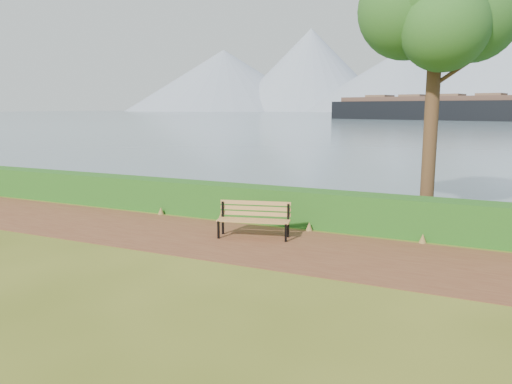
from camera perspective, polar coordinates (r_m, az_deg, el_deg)
The scene contains 8 objects.
ground at distance 12.25m, azimuth -4.24°, elevation -5.79°, with size 140.00×140.00×0.00m, color #495618.
path at distance 12.50m, azimuth -3.56°, elevation -5.44°, with size 40.00×3.40×0.01m, color #582E1E.
hedge at distance 14.39m, azimuth 0.82°, elevation -1.39°, with size 32.00×0.85×1.00m, color #1A4D16.
water at distance 270.35m, azimuth 24.25°, elevation 8.11°, with size 700.00×510.00×0.00m, color #486075.
mountains at distance 417.30m, azimuth 23.69°, elevation 12.20°, with size 585.00×190.00×70.00m.
bench at distance 12.59m, azimuth -0.21°, elevation -2.87°, with size 1.89×0.97×0.91m.
tree at distance 14.90m, azimuth 20.04°, elevation 19.74°, with size 4.15×3.41×8.08m.
cargo_ship at distance 138.54m, azimuth 23.17°, elevation 8.81°, with size 69.37×27.60×20.90m.
Camera 1 is at (5.83, -10.27, 3.25)m, focal length 35.00 mm.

